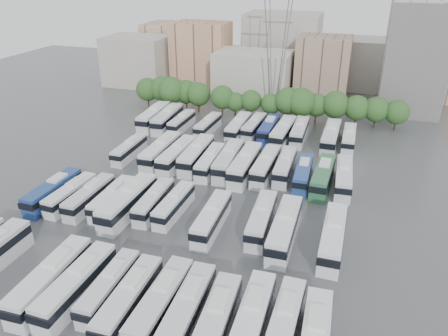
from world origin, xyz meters
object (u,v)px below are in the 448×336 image
(bus_r1_s4, at_px, (128,202))
(bus_r2_s4, at_px, (177,155))
(bus_r0_s8, at_px, (161,303))
(bus_r1_s6, at_px, (174,204))
(bus_r1_s2, at_px, (90,196))
(bus_r0_s9, at_px, (187,309))
(bus_r2_s12, at_px, (323,176))
(bus_r3_s2, at_px, (182,122))
(bus_r3_s13, at_px, (349,138))
(bus_r3_s9, at_px, (283,132))
(bus_r2_s9, at_px, (265,166))
(bus_r3_s7, at_px, (254,126))
(bus_r0_s6, at_px, (109,287))
(bus_r3_s0, at_px, (154,116))
(bus_r0_s10, at_px, (215,324))
(bus_r3_s1, at_px, (167,119))
(apartment_tower, at_px, (415,59))
(bus_r2_s8, at_px, (245,164))
(bus_r2_s10, at_px, (285,166))
(bus_r3_s4, at_px, (208,125))
(bus_r1_s8, at_px, (212,218))
(bus_r1_s1, at_px, (71,194))
(bus_r2_s7, at_px, (229,160))
(bus_r3_s8, at_px, (269,129))
(bus_r0_s7, at_px, (129,299))
(bus_r0_s11, at_px, (252,322))
(bus_r2_s5, at_px, (196,155))
(electricity_pylon, at_px, (277,33))
(bus_r2_s3, at_px, (161,151))
(bus_r1_s5, at_px, (154,201))
(bus_r3_s12, at_px, (331,137))
(bus_r1_s10, at_px, (262,219))
(bus_r2_s11, at_px, (303,173))
(bus_r3_s10, at_px, (299,132))
(bus_r2_s13, at_px, (344,177))
(bus_r0_s5, at_px, (76,285))

(bus_r1_s4, xyz_separation_m, bus_r2_s4, (0.21, 18.09, -0.09))
(bus_r0_s8, distance_m, bus_r1_s6, 20.75)
(bus_r1_s2, bearing_deg, bus_r0_s9, -36.79)
(bus_r0_s9, bearing_deg, bus_r2_s12, 72.30)
(bus_r3_s2, bearing_deg, bus_r3_s13, 2.86)
(bus_r3_s9, bearing_deg, bus_r1_s2, -120.67)
(bus_r1_s4, xyz_separation_m, bus_r2_s9, (16.63, 18.61, -0.15))
(bus_r3_s7, bearing_deg, bus_r0_s6, -90.49)
(bus_r1_s4, distance_m, bus_r3_s0, 38.69)
(bus_r0_s10, xyz_separation_m, bus_r3_s1, (-29.68, 54.64, 0.17))
(apartment_tower, height_order, bus_r2_s8, apartment_tower)
(bus_r2_s10, xyz_separation_m, bus_r3_s4, (-19.86, 15.85, -0.13))
(bus_r1_s8, bearing_deg, bus_r3_s9, 83.53)
(bus_r0_s8, height_order, bus_r1_s1, bus_r0_s8)
(bus_r2_s7, bearing_deg, bus_r1_s1, -138.96)
(bus_r1_s2, xyz_separation_m, bus_r3_s8, (19.92, 36.90, 0.12))
(bus_r0_s6, relative_size, bus_r0_s7, 0.91)
(bus_r0_s11, height_order, bus_r3_s1, bus_r3_s1)
(bus_r1_s6, distance_m, bus_r3_s4, 34.27)
(bus_r2_s5, distance_m, bus_r3_s8, 20.30)
(bus_r2_s4, relative_size, bus_r3_s8, 1.09)
(bus_r2_s4, height_order, bus_r2_s9, bus_r2_s4)
(electricity_pylon, relative_size, bus_r1_s2, 3.02)
(bus_r0_s7, xyz_separation_m, bus_r2_s3, (-13.42, 36.77, 0.20))
(apartment_tower, height_order, bus_r1_s5, apartment_tower)
(bus_r3_s2, height_order, bus_r3_s12, bus_r3_s12)
(bus_r2_s5, xyz_separation_m, bus_r3_s7, (6.38, 18.33, -0.24))
(bus_r0_s6, bearing_deg, bus_r3_s7, 85.89)
(bus_r0_s6, bearing_deg, bus_r0_s8, -8.09)
(bus_r1_s10, bearing_deg, bus_r2_s11, 75.61)
(electricity_pylon, height_order, bus_r0_s7, electricity_pylon)
(bus_r3_s4, xyz_separation_m, bus_r3_s10, (19.75, 1.62, 0.19))
(bus_r2_s8, distance_m, bus_r2_s11, 10.12)
(bus_r0_s6, distance_m, bus_r2_s10, 38.77)
(bus_r2_s11, distance_m, bus_r3_s0, 40.96)
(bus_r2_s5, bearing_deg, bus_r2_s8, -10.23)
(bus_r0_s11, xyz_separation_m, bus_r2_s12, (3.39, 34.82, 0.03))
(bus_r2_s11, bearing_deg, bus_r1_s5, -143.57)
(bus_r2_s4, xyz_separation_m, bus_r2_s13, (29.72, 0.15, -0.12))
(bus_r0_s5, xyz_separation_m, bus_r0_s11, (19.83, 0.56, -0.02))
(bus_r3_s13, bearing_deg, bus_r3_s12, -162.09)
(bus_r0_s11, bearing_deg, bus_r1_s1, 151.52)
(bus_r2_s11, bearing_deg, bus_r1_s1, -153.88)
(bus_r1_s2, relative_size, bus_r2_s5, 0.85)
(bus_r0_s6, height_order, bus_r3_s4, bus_r3_s4)
(bus_r2_s5, height_order, bus_r2_s11, bus_r2_s5)
(bus_r1_s1, bearing_deg, bus_r1_s2, 5.85)
(bus_r1_s5, relative_size, bus_r3_s13, 0.96)
(bus_r2_s7, relative_size, bus_r3_s4, 1.20)
(bus_r2_s4, xyz_separation_m, bus_r3_s0, (-13.50, 18.24, 0.09))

